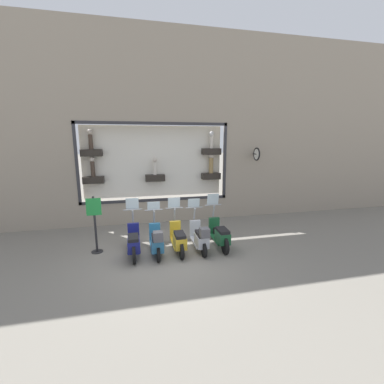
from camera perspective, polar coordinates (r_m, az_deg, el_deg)
ground_plane at (r=8.34m, az=-5.61°, el=-13.83°), size 120.00×120.00×0.00m
building_facade at (r=11.14m, az=-8.45°, el=14.10°), size 1.21×36.00×7.99m
scooter_green_0 at (r=8.74m, az=6.17°, el=-9.42°), size 1.81×0.60×1.69m
scooter_silver_1 at (r=8.48m, az=1.78°, el=-10.00°), size 1.79×0.60×1.55m
scooter_yellow_2 at (r=8.42m, az=-3.06°, el=-10.36°), size 1.80×0.60×1.62m
scooter_teal_3 at (r=8.26m, az=-7.86°, el=-10.71°), size 1.79×0.60×1.51m
scooter_navy_4 at (r=8.32m, az=-12.82°, el=-10.78°), size 1.81×0.60×1.67m
shop_sign_post at (r=8.72m, az=-20.77°, el=-6.34°), size 0.36×0.45×1.84m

